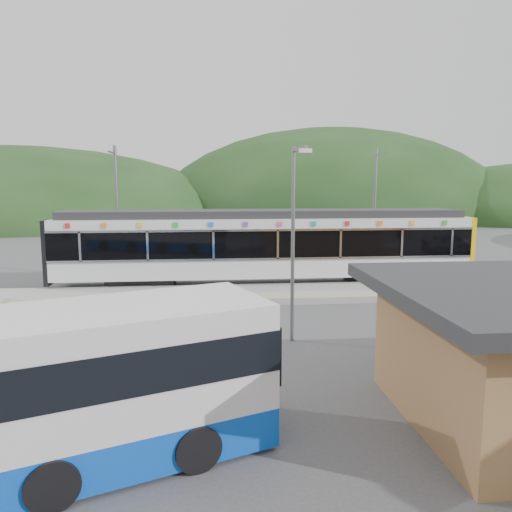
{
  "coord_description": "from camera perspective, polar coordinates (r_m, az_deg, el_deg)",
  "views": [
    {
      "loc": [
        -2.21,
        -18.42,
        5.05
      ],
      "look_at": [
        -0.34,
        1.0,
        2.21
      ],
      "focal_mm": 35.0,
      "sensor_mm": 36.0,
      "label": 1
    }
  ],
  "objects": [
    {
      "name": "catenary_mast_east",
      "position": [
        28.54,
        13.39,
        5.26
      ],
      "size": [
        0.18,
        1.8,
        7.0
      ],
      "color": "slate",
      "rests_on": "ground"
    },
    {
      "name": "train",
      "position": [
        24.75,
        0.92,
        1.36
      ],
      "size": [
        20.44,
        3.01,
        3.74
      ],
      "color": "black",
      "rests_on": "ground"
    },
    {
      "name": "platform",
      "position": [
        22.37,
        0.31,
        -4.36
      ],
      "size": [
        26.0,
        3.2,
        0.3
      ],
      "primitive_type": "cube",
      "color": "#9E9E99",
      "rests_on": "ground"
    },
    {
      "name": "catenary_mast_west",
      "position": [
        27.44,
        -15.61,
        5.06
      ],
      "size": [
        0.18,
        1.8,
        7.0
      ],
      "color": "slate",
      "rests_on": "ground"
    },
    {
      "name": "lamp_post",
      "position": [
        15.58,
        4.32,
        3.23
      ],
      "size": [
        0.38,
        1.11,
        6.18
      ],
      "rotation": [
        0.0,
        0.0,
        0.2
      ],
      "color": "slate",
      "rests_on": "ground"
    },
    {
      "name": "yellow_line",
      "position": [
        21.08,
        0.67,
        -4.72
      ],
      "size": [
        26.0,
        0.1,
        0.01
      ],
      "primitive_type": "cube",
      "color": "yellow",
      "rests_on": "platform"
    },
    {
      "name": "ground",
      "position": [
        19.23,
        1.31,
        -6.94
      ],
      "size": [
        120.0,
        120.0,
        0.0
      ],
      "primitive_type": "plane",
      "color": "#4C4C4F",
      "rests_on": "ground"
    },
    {
      "name": "hills",
      "position": [
        25.65,
        13.76,
        -3.3
      ],
      "size": [
        146.0,
        149.0,
        26.0
      ],
      "color": "#1E3D19",
      "rests_on": "ground"
    }
  ]
}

